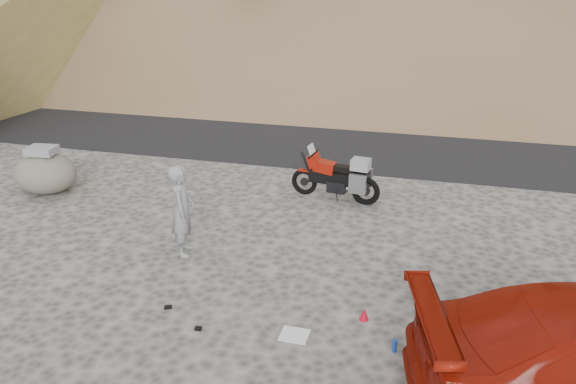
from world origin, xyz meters
name	(u,v)px	position (x,y,z in m)	size (l,w,h in m)	color
ground	(230,266)	(0.00, 0.00, 0.00)	(140.00, 140.00, 0.00)	#403E3B
road	(322,134)	(0.00, 9.00, 0.00)	(120.00, 7.00, 0.05)	black
motorcycle	(339,178)	(1.46, 3.66, 0.57)	(2.23, 0.84, 1.33)	black
man	(186,252)	(-1.04, 0.28, 0.00)	(0.67, 0.44, 1.84)	gray
boulder	(46,173)	(-5.66, 2.34, 0.52)	(1.66, 1.45, 1.18)	#625A54
gear_white_cloth	(294,335)	(1.70, -1.77, 0.01)	(0.44, 0.39, 0.01)	white
gear_bottle	(395,345)	(3.23, -1.77, 0.11)	(0.08, 0.08, 0.21)	#193F9A
gear_funnel	(364,314)	(2.69, -1.08, 0.10)	(0.16, 0.16, 0.21)	red
gear_glove_a	(168,307)	(-0.53, -1.58, 0.02)	(0.12, 0.09, 0.03)	black
gear_glove_b	(198,329)	(0.19, -2.00, 0.02)	(0.11, 0.08, 0.04)	black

